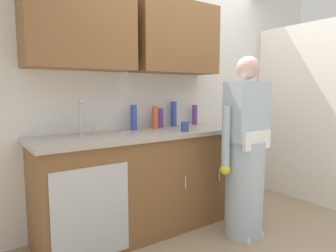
{
  "coord_description": "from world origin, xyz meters",
  "views": [
    {
      "loc": [
        -1.92,
        -1.7,
        1.33
      ],
      "look_at": [
        -0.35,
        0.55,
        1.0
      ],
      "focal_mm": 32.21,
      "sensor_mm": 36.0,
      "label": 1
    }
  ],
  "objects_px": {
    "bottle_dish_liquid": "(155,117)",
    "bottle_water_tall": "(173,114)",
    "bottle_water_short": "(195,115)",
    "bottle_soap": "(134,117)",
    "bottle_cleaner_spray": "(160,118)",
    "knife_on_counter": "(126,133)",
    "sink": "(91,138)",
    "person_at_sink": "(245,161)",
    "cup_by_sink": "(185,127)"
  },
  "relations": [
    {
      "from": "bottle_soap",
      "to": "bottle_water_tall",
      "type": "xyz_separation_m",
      "value": [
        0.51,
        0.04,
        0.01
      ]
    },
    {
      "from": "sink",
      "to": "person_at_sink",
      "type": "distance_m",
      "value": 1.37
    },
    {
      "from": "bottle_soap",
      "to": "bottle_dish_liquid",
      "type": "distance_m",
      "value": 0.22
    },
    {
      "from": "bottle_dish_liquid",
      "to": "bottle_water_tall",
      "type": "bearing_deg",
      "value": 17.6
    },
    {
      "from": "sink",
      "to": "bottle_dish_liquid",
      "type": "bearing_deg",
      "value": 10.65
    },
    {
      "from": "bottle_cleaner_spray",
      "to": "bottle_dish_liquid",
      "type": "bearing_deg",
      "value": -141.96
    },
    {
      "from": "bottle_soap",
      "to": "bottle_water_short",
      "type": "xyz_separation_m",
      "value": [
        0.81,
        0.04,
        -0.01
      ]
    },
    {
      "from": "sink",
      "to": "cup_by_sink",
      "type": "bearing_deg",
      "value": -12.5
    },
    {
      "from": "sink",
      "to": "bottle_water_short",
      "type": "xyz_separation_m",
      "value": [
        1.32,
        0.22,
        0.12
      ]
    },
    {
      "from": "cup_by_sink",
      "to": "knife_on_counter",
      "type": "relative_size",
      "value": 0.38
    },
    {
      "from": "bottle_soap",
      "to": "knife_on_counter",
      "type": "distance_m",
      "value": 0.24
    },
    {
      "from": "bottle_dish_liquid",
      "to": "bottle_water_tall",
      "type": "xyz_separation_m",
      "value": [
        0.29,
        0.09,
        0.02
      ]
    },
    {
      "from": "knife_on_counter",
      "to": "cup_by_sink",
      "type": "bearing_deg",
      "value": -75.76
    },
    {
      "from": "person_at_sink",
      "to": "bottle_water_short",
      "type": "bearing_deg",
      "value": 81.47
    },
    {
      "from": "sink",
      "to": "bottle_soap",
      "type": "height_order",
      "value": "sink"
    },
    {
      "from": "sink",
      "to": "bottle_water_short",
      "type": "relative_size",
      "value": 2.28
    },
    {
      "from": "bottle_dish_liquid",
      "to": "bottle_water_short",
      "type": "height_order",
      "value": "bottle_dish_liquid"
    },
    {
      "from": "sink",
      "to": "bottle_water_tall",
      "type": "bearing_deg",
      "value": 12.69
    },
    {
      "from": "bottle_cleaner_spray",
      "to": "knife_on_counter",
      "type": "bearing_deg",
      "value": -159.85
    },
    {
      "from": "bottle_water_tall",
      "to": "cup_by_sink",
      "type": "distance_m",
      "value": 0.46
    },
    {
      "from": "sink",
      "to": "person_at_sink",
      "type": "xyz_separation_m",
      "value": [
        1.19,
        -0.64,
        -0.23
      ]
    },
    {
      "from": "bottle_water_short",
      "to": "bottle_cleaner_spray",
      "type": "bearing_deg",
      "value": -179.42
    },
    {
      "from": "person_at_sink",
      "to": "bottle_dish_liquid",
      "type": "bearing_deg",
      "value": 120.82
    },
    {
      "from": "sink",
      "to": "knife_on_counter",
      "type": "bearing_deg",
      "value": 6.97
    },
    {
      "from": "sink",
      "to": "bottle_soap",
      "type": "xyz_separation_m",
      "value": [
        0.51,
        0.19,
        0.14
      ]
    },
    {
      "from": "bottle_water_short",
      "to": "knife_on_counter",
      "type": "bearing_deg",
      "value": -169.34
    },
    {
      "from": "bottle_soap",
      "to": "bottle_dish_liquid",
      "type": "relative_size",
      "value": 1.06
    },
    {
      "from": "person_at_sink",
      "to": "bottle_dish_liquid",
      "type": "xyz_separation_m",
      "value": [
        -0.46,
        0.77,
        0.36
      ]
    },
    {
      "from": "bottle_water_short",
      "to": "cup_by_sink",
      "type": "relative_size",
      "value": 2.42
    },
    {
      "from": "bottle_dish_liquid",
      "to": "bottle_water_short",
      "type": "distance_m",
      "value": 0.6
    },
    {
      "from": "person_at_sink",
      "to": "bottle_water_tall",
      "type": "distance_m",
      "value": 0.96
    },
    {
      "from": "cup_by_sink",
      "to": "bottle_soap",
      "type": "bearing_deg",
      "value": 132.45
    },
    {
      "from": "person_at_sink",
      "to": "bottle_cleaner_spray",
      "type": "xyz_separation_m",
      "value": [
        -0.36,
        0.86,
        0.35
      ]
    },
    {
      "from": "bottle_soap",
      "to": "bottle_dish_liquid",
      "type": "xyz_separation_m",
      "value": [
        0.22,
        -0.05,
        -0.01
      ]
    },
    {
      "from": "bottle_water_short",
      "to": "bottle_soap",
      "type": "bearing_deg",
      "value": -177.24
    },
    {
      "from": "bottle_water_tall",
      "to": "cup_by_sink",
      "type": "height_order",
      "value": "bottle_water_tall"
    },
    {
      "from": "person_at_sink",
      "to": "knife_on_counter",
      "type": "relative_size",
      "value": 6.75
    },
    {
      "from": "bottle_soap",
      "to": "bottle_water_short",
      "type": "bearing_deg",
      "value": 2.76
    },
    {
      "from": "bottle_soap",
      "to": "bottle_cleaner_spray",
      "type": "xyz_separation_m",
      "value": [
        0.33,
        0.03,
        -0.02
      ]
    },
    {
      "from": "bottle_soap",
      "to": "bottle_water_tall",
      "type": "height_order",
      "value": "bottle_water_tall"
    },
    {
      "from": "sink",
      "to": "bottle_cleaner_spray",
      "type": "height_order",
      "value": "sink"
    },
    {
      "from": "bottle_cleaner_spray",
      "to": "bottle_water_short",
      "type": "xyz_separation_m",
      "value": [
        0.48,
        0.0,
        0.01
      ]
    },
    {
      "from": "bottle_soap",
      "to": "knife_on_counter",
      "type": "bearing_deg",
      "value": -137.74
    },
    {
      "from": "bottle_soap",
      "to": "bottle_cleaner_spray",
      "type": "relative_size",
      "value": 1.23
    },
    {
      "from": "bottle_water_short",
      "to": "knife_on_counter",
      "type": "relative_size",
      "value": 0.91
    },
    {
      "from": "cup_by_sink",
      "to": "knife_on_counter",
      "type": "distance_m",
      "value": 0.55
    },
    {
      "from": "person_at_sink",
      "to": "bottle_soap",
      "type": "distance_m",
      "value": 1.13
    },
    {
      "from": "bottle_cleaner_spray",
      "to": "cup_by_sink",
      "type": "xyz_separation_m",
      "value": [
        0.02,
        -0.41,
        -0.05
      ]
    },
    {
      "from": "person_at_sink",
      "to": "bottle_cleaner_spray",
      "type": "height_order",
      "value": "person_at_sink"
    },
    {
      "from": "bottle_soap",
      "to": "knife_on_counter",
      "type": "xyz_separation_m",
      "value": [
        -0.16,
        -0.14,
        -0.12
      ]
    }
  ]
}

